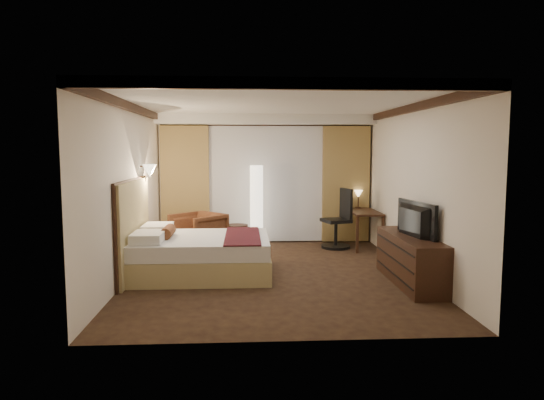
{
  "coord_description": "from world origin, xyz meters",
  "views": [
    {
      "loc": [
        -0.45,
        -7.59,
        1.99
      ],
      "look_at": [
        0.0,
        0.4,
        1.15
      ],
      "focal_mm": 32.0,
      "sensor_mm": 36.0,
      "label": 1
    }
  ],
  "objects": [
    {
      "name": "curtain_left_drape",
      "position": [
        -1.7,
        2.61,
        1.25
      ],
      "size": [
        1.0,
        0.14,
        2.45
      ],
      "primitive_type": "cube",
      "color": "tan",
      "rests_on": "back_wall"
    },
    {
      "name": "dresser",
      "position": [
        2.0,
        -0.66,
        0.36
      ],
      "size": [
        0.5,
        1.85,
        0.72
      ],
      "primitive_type": null,
      "color": "black",
      "rests_on": "floor"
    },
    {
      "name": "curtain_sheer",
      "position": [
        0.0,
        2.67,
        1.25
      ],
      "size": [
        2.48,
        0.04,
        2.45
      ],
      "primitive_type": "cube",
      "color": "silver",
      "rests_on": "back_wall"
    },
    {
      "name": "desk",
      "position": [
        1.95,
        2.03,
        0.38
      ],
      "size": [
        0.55,
        1.22,
        0.75
      ],
      "primitive_type": null,
      "color": "black",
      "rests_on": "floor"
    },
    {
      "name": "office_chair",
      "position": [
        1.38,
        1.98,
        0.6
      ],
      "size": [
        0.73,
        0.73,
        1.21
      ],
      "primitive_type": null,
      "rotation": [
        0.0,
        0.0,
        0.3
      ],
      "color": "black",
      "rests_on": "floor"
    },
    {
      "name": "bed",
      "position": [
        -1.13,
        0.04,
        0.31
      ],
      "size": [
        2.12,
        1.66,
        0.62
      ],
      "primitive_type": null,
      "color": "white",
      "rests_on": "floor"
    },
    {
      "name": "right_wall",
      "position": [
        2.25,
        0.0,
        1.35
      ],
      "size": [
        0.02,
        5.5,
        2.7
      ],
      "primitive_type": "cube",
      "color": "#EFE7CE",
      "rests_on": "floor"
    },
    {
      "name": "curtain_right_drape",
      "position": [
        1.7,
        2.61,
        1.25
      ],
      "size": [
        1.0,
        0.14,
        2.45
      ],
      "primitive_type": "cube",
      "color": "tan",
      "rests_on": "back_wall"
    },
    {
      "name": "soffit",
      "position": [
        0.0,
        2.5,
        2.6
      ],
      "size": [
        4.5,
        0.5,
        0.2
      ],
      "primitive_type": "cube",
      "color": "white",
      "rests_on": "ceiling"
    },
    {
      "name": "back_wall",
      "position": [
        0.0,
        2.75,
        1.35
      ],
      "size": [
        4.5,
        0.02,
        2.7
      ],
      "primitive_type": "cube",
      "color": "#EFE7CE",
      "rests_on": "floor"
    },
    {
      "name": "crown_molding",
      "position": [
        0.0,
        0.0,
        2.64
      ],
      "size": [
        4.5,
        5.5,
        0.12
      ],
      "primitive_type": null,
      "color": "black",
      "rests_on": "ceiling"
    },
    {
      "name": "ceiling",
      "position": [
        0.0,
        0.0,
        2.7
      ],
      "size": [
        4.5,
        5.5,
        0.01
      ],
      "primitive_type": "cube",
      "color": "white",
      "rests_on": "back_wall"
    },
    {
      "name": "left_wall",
      "position": [
        -2.25,
        0.0,
        1.35
      ],
      "size": [
        0.02,
        5.5,
        2.7
      ],
      "primitive_type": "cube",
      "color": "#EFE7CE",
      "rests_on": "floor"
    },
    {
      "name": "floor_lamp",
      "position": [
        -0.21,
        2.23,
        0.84
      ],
      "size": [
        0.35,
        0.35,
        1.68
      ],
      "primitive_type": null,
      "color": "white",
      "rests_on": "floor"
    },
    {
      "name": "wall_sconce",
      "position": [
        -2.09,
        0.87,
        1.62
      ],
      "size": [
        0.24,
        0.24,
        0.24
      ],
      "primitive_type": null,
      "color": "white",
      "rests_on": "left_wall"
    },
    {
      "name": "television",
      "position": [
        1.97,
        -0.66,
        1.03
      ],
      "size": [
        0.78,
        1.17,
        0.14
      ],
      "primitive_type": "imported",
      "rotation": [
        0.0,
        0.0,
        1.72
      ],
      "color": "black",
      "rests_on": "dresser"
    },
    {
      "name": "side_table",
      "position": [
        -0.62,
        1.97,
        0.25
      ],
      "size": [
        0.45,
        0.45,
        0.49
      ],
      "primitive_type": null,
      "color": "black",
      "rests_on": "floor"
    },
    {
      "name": "headboard",
      "position": [
        -2.2,
        0.04,
        0.75
      ],
      "size": [
        0.12,
        1.96,
        1.5
      ],
      "primitive_type": null,
      "color": "tan",
      "rests_on": "floor"
    },
    {
      "name": "floor",
      "position": [
        0.0,
        0.0,
        0.0
      ],
      "size": [
        4.5,
        5.5,
        0.01
      ],
      "primitive_type": "cube",
      "color": "black",
      "rests_on": "ground"
    },
    {
      "name": "armchair",
      "position": [
        -1.35,
        1.64,
        0.43
      ],
      "size": [
        1.14,
        1.14,
        0.86
      ],
      "primitive_type": "imported",
      "rotation": [
        0.0,
        0.0,
        -0.8
      ],
      "color": "#502818",
      "rests_on": "floor"
    },
    {
      "name": "desk_lamp",
      "position": [
        1.95,
        2.49,
        0.92
      ],
      "size": [
        0.18,
        0.18,
        0.34
      ],
      "primitive_type": null,
      "color": "#FFD899",
      "rests_on": "desk"
    }
  ]
}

